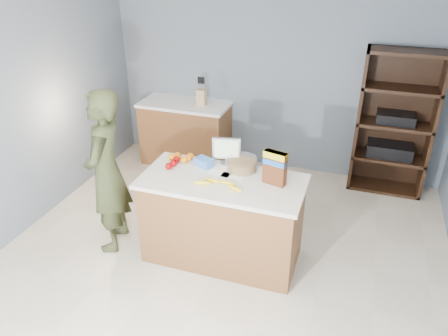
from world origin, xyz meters
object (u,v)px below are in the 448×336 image
(counter_peninsula, at_px, (222,222))
(person, at_px, (107,173))
(tv, at_px, (226,150))
(shelving_unit, at_px, (394,125))
(cereal_box, at_px, (275,166))

(counter_peninsula, distance_m, person, 1.25)
(tv, bearing_deg, person, -156.66)
(shelving_unit, distance_m, cereal_box, 2.25)
(tv, distance_m, cereal_box, 0.60)
(counter_peninsula, bearing_deg, person, -172.63)
(person, height_order, tv, person)
(person, relative_size, tv, 6.05)
(tv, bearing_deg, counter_peninsula, -78.27)
(counter_peninsula, xyz_separation_m, shelving_unit, (1.55, 2.05, 0.45))
(shelving_unit, bearing_deg, tv, -133.14)
(shelving_unit, relative_size, tv, 6.38)
(person, bearing_deg, shelving_unit, 114.66)
(person, bearing_deg, tv, 98.99)
(person, distance_m, tv, 1.21)
(shelving_unit, height_order, cereal_box, shelving_unit)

